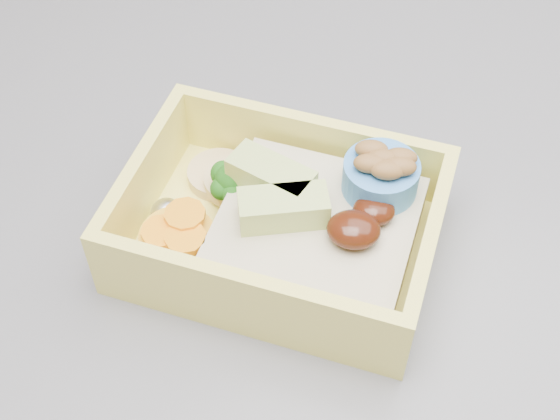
{
  "coord_description": "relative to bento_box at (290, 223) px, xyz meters",
  "views": [
    {
      "loc": [
        0.15,
        -0.44,
        1.31
      ],
      "look_at": [
        0.13,
        -0.14,
        0.96
      ],
      "focal_mm": 50.0,
      "sensor_mm": 36.0,
      "label": 1
    }
  ],
  "objects": [
    {
      "name": "bento_box",
      "position": [
        0.0,
        0.0,
        0.0
      ],
      "size": [
        0.21,
        0.17,
        0.07
      ],
      "rotation": [
        0.0,
        0.0,
        -0.22
      ],
      "color": "#F4E865",
      "rests_on": "island"
    }
  ]
}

